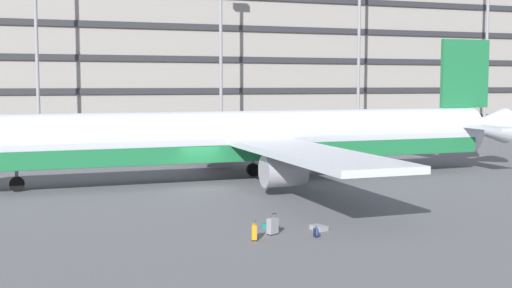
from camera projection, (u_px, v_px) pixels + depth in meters
name	position (u px, v px, depth m)	size (l,w,h in m)	color
ground_plane	(202.00, 187.00, 41.33)	(600.00, 600.00, 0.00)	#5B5B60
terminal_structure	(115.00, 60.00, 81.82)	(150.33, 15.07, 18.87)	gray
airliner	(245.00, 139.00, 44.26)	(43.00, 34.88, 9.85)	silver
light_mast_center_left	(36.00, 24.00, 65.49)	(1.80, 0.50, 21.55)	gray
light_mast_center_right	(221.00, 34.00, 71.75)	(1.80, 0.50, 20.64)	gray
light_mast_right	(359.00, 11.00, 76.95)	(1.80, 0.50, 26.68)	gray
light_mast_far_right	(487.00, 23.00, 82.91)	(1.80, 0.50, 24.87)	gray
suitcase_upright	(254.00, 232.00, 27.26)	(0.34, 0.49, 0.83)	orange
suitcase_scuffed	(270.00, 226.00, 29.61)	(0.82, 0.66, 0.20)	#147266
suitcase_silver	(319.00, 228.00, 29.18)	(0.67, 0.87, 0.21)	gray
suitcase_red	(273.00, 226.00, 28.27)	(0.55, 0.46, 0.94)	gray
backpack_laid_flat	(317.00, 232.00, 27.74)	(0.24, 0.33, 0.51)	navy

